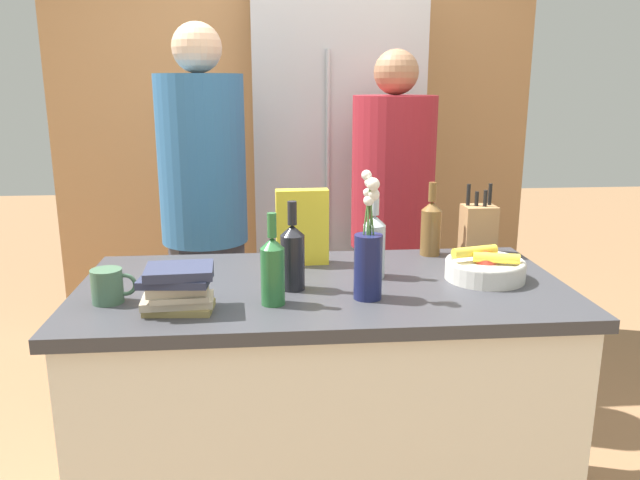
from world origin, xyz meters
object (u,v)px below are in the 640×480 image
cereal_box (302,227)px  person_at_sink (204,209)px  bottle_oil (431,227)px  bottle_wine (374,244)px  refrigerator (333,179)px  flower_vase (368,256)px  coffee_mug (108,286)px  person_in_blue (392,218)px  knife_block (478,229)px  book_stack (178,288)px  bottle_water (293,255)px  fruit_bowl (485,267)px  bottle_vinegar (273,269)px

cereal_box → person_at_sink: person_at_sink is taller
bottle_oil → bottle_wine: 0.36m
refrigerator → flower_vase: size_ratio=5.31×
flower_vase → coffee_mug: size_ratio=2.93×
bottle_wine → person_in_blue: size_ratio=0.17×
knife_block → person_in_blue: person_in_blue is taller
book_stack → person_at_sink: (-0.02, 1.01, 0.02)m
person_in_blue → bottle_water: bearing=-136.8°
fruit_bowl → person_at_sink: (-0.98, 0.79, 0.05)m
cereal_box → bottle_vinegar: 0.43m
flower_vase → person_in_blue: (0.27, 0.99, -0.10)m
cereal_box → bottle_vinegar: bottle_vinegar is taller
refrigerator → person_at_sink: 0.90m
refrigerator → bottle_water: refrigerator is taller
book_stack → bottle_oil: size_ratio=0.77×
fruit_bowl → bottle_wine: bottle_wine is taller
cereal_box → bottle_oil: bearing=8.9°
knife_block → coffee_mug: 1.32m
cereal_box → bottle_oil: bottle_oil is taller
bottle_water → refrigerator: bearing=79.0°
refrigerator → person_in_blue: refrigerator is taller
flower_vase → bottle_water: flower_vase is taller
knife_block → bottle_vinegar: (-0.77, -0.48, 0.01)m
knife_block → fruit_bowl: bearing=-104.2°
cereal_box → coffee_mug: 0.69m
book_stack → person_at_sink: person_at_sink is taller
knife_block → cereal_box: cereal_box is taller
cereal_box → flower_vase: bearing=-65.9°
knife_block → flower_vase: flower_vase is taller
knife_block → bottle_wine: (-0.44, -0.24, 0.02)m
fruit_bowl → bottle_wine: 0.37m
refrigerator → bottle_wine: bearing=-90.6°
bottle_vinegar → bottle_water: bottle_water is taller
bottle_vinegar → person_at_sink: (-0.28, 0.97, -0.02)m
bottle_wine → person_at_sink: (-0.62, 0.74, -0.02)m
bottle_oil → bottle_water: (-0.53, -0.36, 0.00)m
book_stack → bottle_wine: 0.66m
book_stack → refrigerator: bearing=69.4°
knife_block → person_at_sink: person_at_sink is taller
refrigerator → coffee_mug: bearing=-118.1°
refrigerator → cereal_box: refrigerator is taller
bottle_oil → bottle_vinegar: bottle_oil is taller
flower_vase → person_at_sink: (-0.57, 0.95, -0.04)m
knife_block → flower_vase: 0.67m
bottle_vinegar → flower_vase: bearing=5.3°
bottle_wine → coffee_mug: bearing=-167.4°
cereal_box → refrigerator: bearing=78.6°
refrigerator → person_in_blue: bearing=-71.3°
bottle_vinegar → person_at_sink: 1.01m
bottle_vinegar → cereal_box: bearing=75.0°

